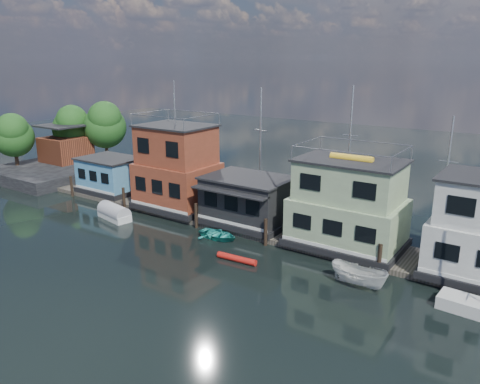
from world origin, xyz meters
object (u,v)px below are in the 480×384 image
Objects in this scene: houseboat_green at (348,205)px; motorboat at (359,276)px; tarp_runabout at (114,213)px; dinghy_teal at (218,235)px; houseboat_blue at (111,175)px; houseboat_dark at (248,200)px; red_kayak at (237,259)px; houseboat_red at (177,169)px.

motorboat is (3.02, -5.31, -2.80)m from houseboat_green.
tarp_runabout is at bearing -165.51° from houseboat_green.
dinghy_teal is at bearing -158.12° from houseboat_green.
houseboat_dark reaches higher than houseboat_blue.
houseboat_green is 9.27m from red_kayak.
houseboat_dark is at bearing -5.64° from dinghy_teal.
houseboat_green is 10.61m from dinghy_teal.
dinghy_teal is (7.61, -3.77, -3.75)m from houseboat_red.
red_kayak is 0.92× the size of dinghy_teal.
houseboat_red is at bearing 0.00° from houseboat_blue.
houseboat_green is at bearing 0.12° from houseboat_dark.
houseboat_red is at bearing 70.09° from tarp_runabout.
houseboat_green is at bearing 0.00° from houseboat_blue.
tarp_runabout is (-20.17, -5.21, -2.99)m from houseboat_green.
dinghy_teal is (-12.41, 1.54, -0.40)m from motorboat.
dinghy_teal is at bearing -95.98° from houseboat_dark.
red_kayak is at bearing 104.34° from motorboat.
motorboat is at bearing 11.17° from tarp_runabout.
houseboat_green is 6.71m from motorboat.
houseboat_blue is 26.53m from houseboat_green.
houseboat_blue is 30.03m from motorboat.
houseboat_blue reaches higher than red_kayak.
houseboat_red reaches higher than red_kayak.
dinghy_teal is at bearing 88.94° from motorboat.
tarp_runabout is at bearing 170.83° from red_kayak.
tarp_runabout is (-11.17, -5.19, -1.86)m from houseboat_dark.
tarp_runabout is at bearing 97.96° from dinghy_teal.
houseboat_red is 3.02× the size of tarp_runabout.
houseboat_green reaches higher than motorboat.
red_kayak is 14.61m from tarp_runabout.
houseboat_green is at bearing 35.62° from motorboat.
dinghy_teal is (-3.76, 2.81, 0.12)m from red_kayak.
houseboat_red is 1.60× the size of houseboat_dark.
motorboat is at bearing 4.54° from red_kayak.
tarp_runabout is (-3.17, -5.21, -3.54)m from houseboat_red.
houseboat_dark is 2.36× the size of red_kayak.
houseboat_red is 8.18m from houseboat_dark.
houseboat_blue is at bearing 77.90° from dinghy_teal.
red_kayak is (11.37, -6.58, -3.87)m from houseboat_red.
red_kayak is (-8.65, -1.27, -0.52)m from motorboat.
dinghy_teal is (10.78, 1.44, -0.21)m from tarp_runabout.
houseboat_dark is 0.88× the size of houseboat_green.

